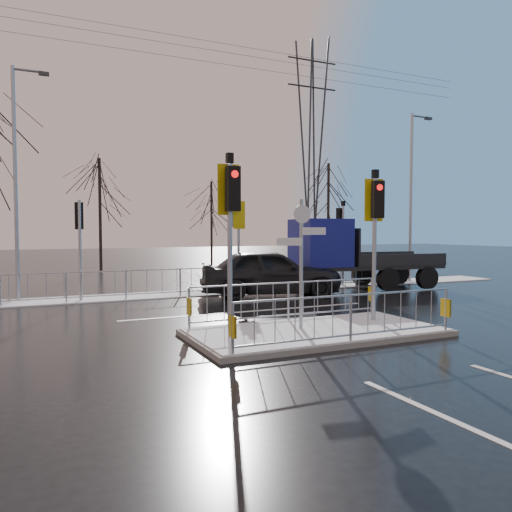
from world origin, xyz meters
name	(u,v)px	position (x,y,z in m)	size (l,w,h in m)	color
ground	(316,335)	(0.00, 0.00, 0.00)	(120.00, 120.00, 0.00)	black
snow_verge	(201,293)	(0.00, 8.60, 0.02)	(30.00, 2.00, 0.04)	white
lane_markings	(324,338)	(0.00, -0.33, 0.00)	(8.00, 11.38, 0.01)	silver
traffic_island	(315,319)	(-0.01, 0.01, 0.39)	(6.00, 3.04, 4.15)	slate
far_kerb_fixtures	(212,268)	(0.29, 8.09, 1.02)	(18.00, 0.65, 3.83)	#9399A1
car_far_lane	(270,272)	(2.13, 6.74, 0.90)	(2.11, 5.25, 1.79)	black
flatbed_truck	(339,252)	(5.64, 7.30, 1.56)	(6.55, 2.96, 2.94)	black
tree_far_a	(100,192)	(-2.00, 22.00, 4.82)	(3.75, 3.75, 7.08)	black
tree_far_b	(211,207)	(6.00, 24.00, 4.18)	(3.25, 3.25, 6.14)	black
tree_far_c	(328,194)	(14.00, 21.00, 5.15)	(4.00, 4.00, 7.55)	black
street_lamp_right	(412,190)	(10.57, 8.50, 4.39)	(1.25, 0.18, 8.00)	#9399A1
street_lamp_left	(17,173)	(-6.43, 9.50, 4.49)	(1.25, 0.18, 8.20)	#9399A1
pylon_wires	(301,136)	(16.88, 30.00, 11.03)	(70.00, 2.38, 19.97)	#2D3033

